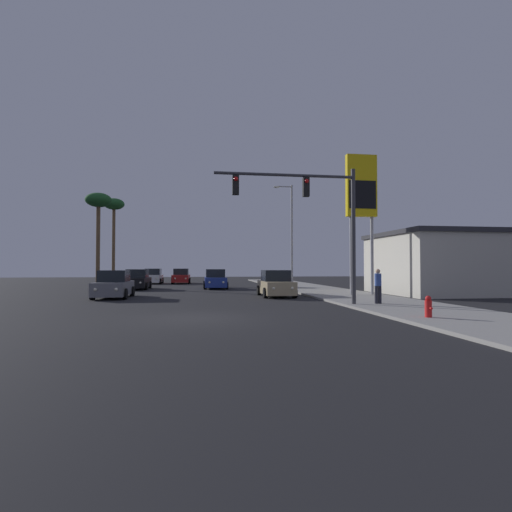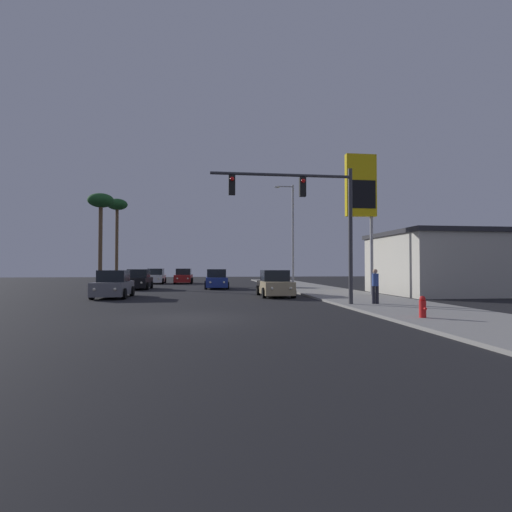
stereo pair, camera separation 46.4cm
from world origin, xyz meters
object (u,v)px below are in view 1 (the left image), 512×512
Objects in this scene: car_tan at (276,284)px; palm_tree_far at (114,209)px; street_lamp at (290,230)px; fire_hydrant at (428,307)px; car_white at (153,277)px; gas_station_sign at (361,194)px; car_grey at (114,285)px; car_black at (137,280)px; car_red at (181,277)px; traffic_light_mast at (315,208)px; car_blue at (215,280)px; palm_tree_mid at (98,205)px; pedestrian_on_sidewalk at (378,285)px.

car_tan is 0.43× the size of palm_tree_far.
street_lamp is 11.84× the size of fire_hydrant.
gas_station_sign is at bearing 126.66° from car_white.
street_lamp is at bearing -145.67° from car_grey.
palm_tree_far reaches higher than gas_station_sign.
car_black is at bearing -71.41° from palm_tree_far.
palm_tree_far is (-4.77, 23.56, 7.91)m from car_grey.
car_red is 28.70m from traffic_light_mast.
car_tan is 12.38m from fire_hydrant.
gas_station_sign reaches higher than car_black.
street_lamp is (2.58, 16.02, 0.42)m from traffic_light_mast.
car_white is 9.81m from palm_tree_far.
car_black is 0.48× the size of gas_station_sign.
car_grey is 0.48× the size of gas_station_sign.
car_blue and car_white have the same top height.
palm_tree_far is 10.07m from palm_tree_mid.
car_black is (-9.98, 9.54, 0.00)m from car_tan.
gas_station_sign reaches higher than car_blue.
palm_tree_mid is (-4.16, 13.56, 6.88)m from car_grey.
gas_station_sign is at bearing 121.59° from car_red.
palm_tree_mid reaches higher than traffic_light_mast.
car_black is at bearing 90.59° from car_white.
car_blue is at bearing -21.29° from palm_tree_mid.
street_lamp is 1.02× the size of palm_tree_mid.
car_tan is (3.44, -9.65, 0.00)m from car_blue.
palm_tree_mid is at bearing 130.85° from pedestrian_on_sidewalk.
palm_tree_far is (-15.34, 30.61, 3.97)m from traffic_light_mast.
traffic_light_mast is (7.35, -27.47, 3.94)m from car_red.
car_grey is 9.26m from car_black.
traffic_light_mast is at bearing 179.38° from pedestrian_on_sidewalk.
fire_hydrant is at bearing 136.98° from car_grey.
fire_hydrant is at bearing 112.75° from car_white.
palm_tree_far is (-18.47, 30.64, 7.64)m from pedestrian_on_sidewalk.
car_tan is 1.00× the size of car_white.
car_grey is 20.67m from car_red.
car_white is 29.71m from traffic_light_mast.
street_lamp is (6.57, -0.41, 4.36)m from car_blue.
street_lamp is 0.90× the size of palm_tree_far.
palm_tree_mid is (-17.28, 25.81, 7.16)m from fire_hydrant.
palm_tree_far is at bearing 93.53° from palm_tree_mid.
car_grey is at bearing -145.69° from street_lamp.
street_lamp reaches higher than car_black.
pedestrian_on_sidewalk is (13.66, -16.35, 0.27)m from car_black.
palm_tree_mid is (-17.30, 4.59, 2.52)m from street_lamp.
palm_tree_far reaches higher than palm_tree_mid.
car_white is 1.00× the size of car_black.
palm_tree_far is (-14.78, 23.83, 7.91)m from car_tan.
gas_station_sign reaches higher than car_red.
traffic_light_mast is 0.76× the size of street_lamp.
traffic_light_mast is at bearing -99.13° from street_lamp.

